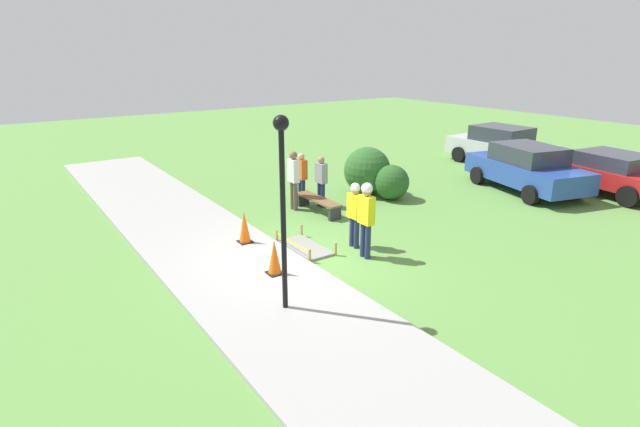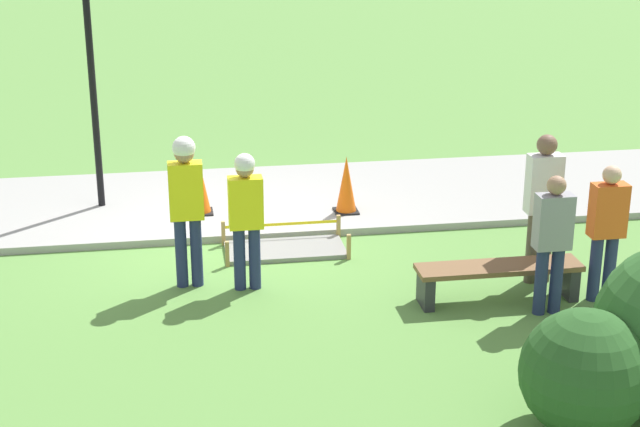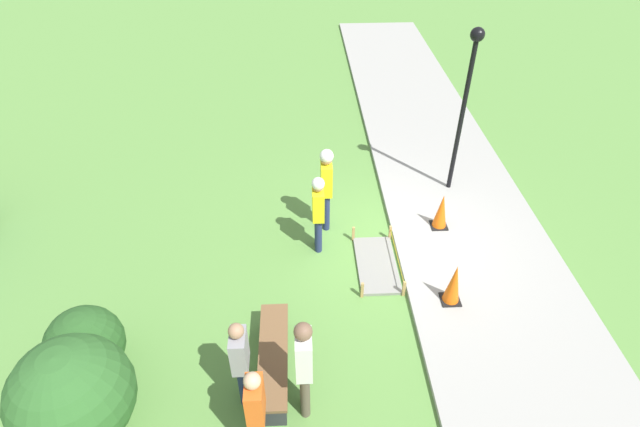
% 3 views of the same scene
% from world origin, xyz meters
% --- Properties ---
extents(ground_plane, '(60.00, 60.00, 0.00)m').
position_xyz_m(ground_plane, '(0.00, 0.00, 0.00)').
color(ground_plane, '#5B8E42').
extents(sidewalk, '(28.00, 3.15, 0.10)m').
position_xyz_m(sidewalk, '(0.00, -1.58, 0.05)').
color(sidewalk, '#9E9E99').
rests_on(sidewalk, ground_plane).
extents(wet_concrete_patch, '(1.61, 0.80, 0.33)m').
position_xyz_m(wet_concrete_patch, '(-0.66, 0.45, 0.04)').
color(wet_concrete_patch, gray).
rests_on(wet_concrete_patch, ground_plane).
extents(traffic_cone_near_patch, '(0.34, 0.34, 0.82)m').
position_xyz_m(traffic_cone_near_patch, '(-1.68, -0.70, 0.51)').
color(traffic_cone_near_patch, black).
rests_on(traffic_cone_near_patch, sidewalk).
extents(traffic_cone_far_patch, '(0.34, 0.34, 0.79)m').
position_xyz_m(traffic_cone_far_patch, '(0.37, -0.99, 0.49)').
color(traffic_cone_far_patch, black).
rests_on(traffic_cone_far_patch, sidewalk).
extents(park_bench, '(1.92, 0.44, 0.45)m').
position_xyz_m(park_bench, '(-2.90, 2.36, 0.32)').
color(park_bench, '#2D2D33').
rests_on(park_bench, ground_plane).
extents(worker_supervisor, '(0.40, 0.24, 1.68)m').
position_xyz_m(worker_supervisor, '(-0.07, 1.55, 0.99)').
color(worker_supervisor, navy).
rests_on(worker_supervisor, ground_plane).
extents(worker_assistant, '(0.40, 0.27, 1.86)m').
position_xyz_m(worker_assistant, '(0.61, 1.35, 1.12)').
color(worker_assistant, navy).
rests_on(worker_assistant, ground_plane).
extents(bystander_in_orange_shirt, '(0.40, 0.22, 1.63)m').
position_xyz_m(bystander_in_orange_shirt, '(-4.09, 2.51, 0.91)').
color(bystander_in_orange_shirt, navy).
rests_on(bystander_in_orange_shirt, ground_plane).
extents(bystander_in_gray_shirt, '(0.40, 0.24, 1.84)m').
position_xyz_m(bystander_in_gray_shirt, '(-3.56, 1.90, 1.06)').
color(bystander_in_gray_shirt, brown).
rests_on(bystander_in_gray_shirt, ground_plane).
extents(bystander_in_white_shirt, '(0.40, 0.22, 1.62)m').
position_xyz_m(bystander_in_white_shirt, '(-3.34, 2.77, 0.91)').
color(bystander_in_white_shirt, navy).
rests_on(bystander_in_white_shirt, ground_plane).
extents(lamppost_near, '(0.28, 0.28, 3.63)m').
position_xyz_m(lamppost_near, '(1.79, -1.56, 2.50)').
color(lamppost_near, black).
rests_on(lamppost_near, sidewalk).
extents(shrub_rounded_near, '(1.16, 1.16, 1.16)m').
position_xyz_m(shrub_rounded_near, '(-2.71, 5.17, 0.58)').
color(shrub_rounded_near, '#285623').
rests_on(shrub_rounded_near, ground_plane).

